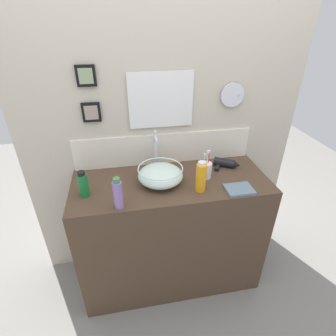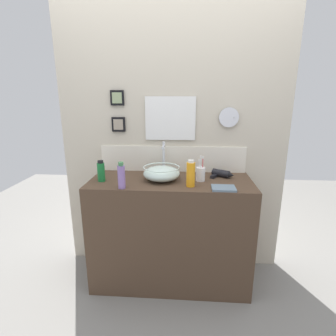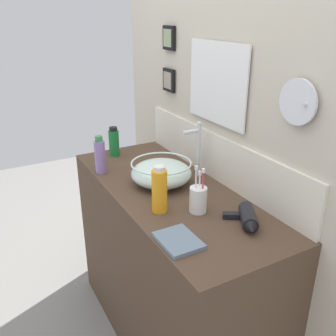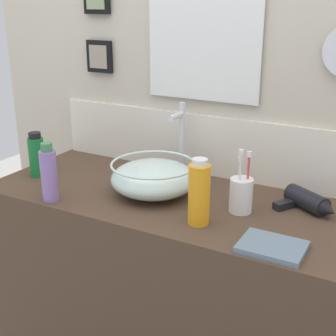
{
  "view_description": "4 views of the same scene",
  "coord_description": "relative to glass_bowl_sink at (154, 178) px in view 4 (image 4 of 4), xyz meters",
  "views": [
    {
      "loc": [
        -0.29,
        -1.42,
        1.86
      ],
      "look_at": [
        -0.02,
        0.0,
        1.02
      ],
      "focal_mm": 28.0,
      "sensor_mm": 36.0,
      "label": 1
    },
    {
      "loc": [
        0.12,
        -2.0,
        1.57
      ],
      "look_at": [
        -0.02,
        0.0,
        1.02
      ],
      "focal_mm": 28.0,
      "sensor_mm": 36.0,
      "label": 2
    },
    {
      "loc": [
        1.37,
        -0.76,
        1.69
      ],
      "look_at": [
        -0.02,
        0.0,
        1.02
      ],
      "focal_mm": 40.0,
      "sensor_mm": 36.0,
      "label": 3
    },
    {
      "loc": [
        0.68,
        -1.28,
        1.54
      ],
      "look_at": [
        -0.02,
        0.0,
        1.02
      ],
      "focal_mm": 50.0,
      "sensor_mm": 36.0,
      "label": 4
    }
  ],
  "objects": [
    {
      "name": "vanity_counter",
      "position": [
        0.07,
        0.01,
        -0.52
      ],
      "size": [
        1.3,
        0.53,
        0.92
      ],
      "primitive_type": "cube",
      "color": "#4C3828",
      "rests_on": "ground"
    },
    {
      "name": "hand_towel",
      "position": [
        0.47,
        -0.18,
        -0.05
      ],
      "size": [
        0.17,
        0.13,
        0.02
      ],
      "primitive_type": "cube",
      "color": "slate",
      "rests_on": "vanity_counter"
    },
    {
      "name": "shampoo_bottle",
      "position": [
        -0.47,
        -0.06,
        0.02
      ],
      "size": [
        0.06,
        0.06,
        0.17
      ],
      "color": "#197233",
      "rests_on": "vanity_counter"
    },
    {
      "name": "spray_bottle",
      "position": [
        -0.27,
        -0.21,
        0.03
      ],
      "size": [
        0.05,
        0.05,
        0.2
      ],
      "color": "#8C6BB2",
      "rests_on": "vanity_counter"
    },
    {
      "name": "toothbrush_cup",
      "position": [
        0.31,
        0.01,
        -0.0
      ],
      "size": [
        0.07,
        0.07,
        0.21
      ],
      "color": "white",
      "rests_on": "vanity_counter"
    },
    {
      "name": "hair_drier",
      "position": [
        0.49,
        0.12,
        -0.03
      ],
      "size": [
        0.2,
        0.15,
        0.06
      ],
      "color": "black",
      "rests_on": "vanity_counter"
    },
    {
      "name": "back_panel",
      "position": [
        0.07,
        0.3,
        0.31
      ],
      "size": [
        1.97,
        0.1,
        2.58
      ],
      "color": "beige",
      "rests_on": "ground"
    },
    {
      "name": "soap_dispenser",
      "position": [
        0.23,
        -0.13,
        0.04
      ],
      "size": [
        0.06,
        0.06,
        0.2
      ],
      "color": "orange",
      "rests_on": "vanity_counter"
    },
    {
      "name": "faucet",
      "position": [
        -0.0,
        0.2,
        0.1
      ],
      "size": [
        0.02,
        0.1,
        0.28
      ],
      "color": "silver",
      "rests_on": "vanity_counter"
    },
    {
      "name": "glass_bowl_sink",
      "position": [
        0.0,
        0.0,
        0.0
      ],
      "size": [
        0.29,
        0.29,
        0.11
      ],
      "color": "silver",
      "rests_on": "vanity_counter"
    }
  ]
}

